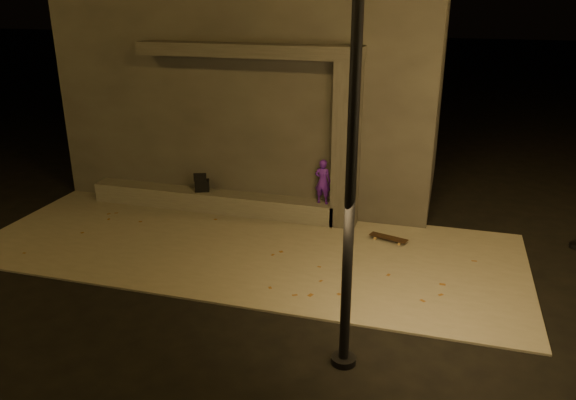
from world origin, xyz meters
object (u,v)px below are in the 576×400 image
(skateboarder, at_px, (323,182))
(street_lamp_0, at_px, (355,90))
(backpack, at_px, (202,185))
(column, at_px, (346,146))
(skateboard, at_px, (389,238))

(skateboarder, bearing_deg, street_lamp_0, 113.75)
(skateboarder, distance_m, backpack, 2.95)
(skateboarder, bearing_deg, column, -172.47)
(column, relative_size, backpack, 7.66)
(skateboard, bearing_deg, column, 165.40)
(skateboarder, xyz_separation_m, street_lamp_0, (1.43, -4.91, 2.86))
(street_lamp_0, bearing_deg, column, 100.71)
(column, distance_m, skateboard, 2.14)
(column, height_order, street_lamp_0, street_lamp_0)
(column, xyz_separation_m, skateboarder, (-0.50, 0.00, -0.84))
(column, xyz_separation_m, street_lamp_0, (0.93, -4.91, 2.02))
(backpack, distance_m, street_lamp_0, 7.30)
(skateboarder, height_order, street_lamp_0, street_lamp_0)
(column, bearing_deg, skateboarder, 180.00)
(street_lamp_0, bearing_deg, skateboarder, 106.22)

